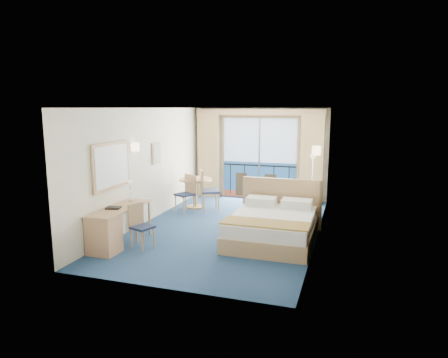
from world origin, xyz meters
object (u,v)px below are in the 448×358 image
bed (273,226)px  table_chair_b (187,191)px  floor_lamp (313,168)px  desk (108,230)px  armchair (297,201)px  nightstand (311,212)px  desk_chair (140,223)px  table_chair_a (207,188)px  round_table (195,186)px

bed → table_chair_b: bearing=147.6°
floor_lamp → desk: (-3.36, -4.56, -0.70)m
armchair → floor_lamp: size_ratio=0.51×
bed → floor_lamp: 3.14m
nightstand → table_chair_b: (-3.22, 0.08, 0.28)m
bed → nightstand: bearing=68.6°
desk_chair → table_chair_b: table_chair_b is taller
table_chair_b → bed: bearing=-5.2°
armchair → table_chair_a: table_chair_a is taller
floor_lamp → desk: 5.70m
floor_lamp → desk_chair: 5.11m
nightstand → armchair: (-0.41, 0.64, 0.07)m
floor_lamp → desk: size_ratio=0.92×
nightstand → table_chair_a: (-2.75, 0.29, 0.34)m
bed → table_chair_b: 3.09m
nightstand → round_table: round_table is taller
table_chair_a → nightstand: bearing=-123.9°
nightstand → table_chair_a: 2.79m
bed → desk_chair: 2.68m
desk → round_table: (0.31, 3.69, 0.19)m
bed → desk: (-2.87, -1.56, 0.10)m
nightstand → round_table: size_ratio=0.61×
floor_lamp → table_chair_b: size_ratio=1.51×
nightstand → bed: bearing=-111.4°
bed → desk_chair: bed is taller
floor_lamp → desk_chair: bearing=-124.7°
desk → table_chair_a: table_chair_a is taller
desk_chair → round_table: 3.30m
nightstand → desk: desk is taller
armchair → floor_lamp: (0.28, 0.77, 0.77)m
nightstand → floor_lamp: size_ratio=0.37×
nightstand → desk_chair: size_ratio=0.62×
table_chair_b → table_chair_a: bearing=51.8°
nightstand → round_table: bearing=170.2°
round_table → table_chair_a: 0.49m
nightstand → desk_chair: 4.09m
bed → table_chair_a: bed is taller
nightstand → round_table: (-3.17, 0.55, 0.33)m
nightstand → desk_chair: desk_chair is taller
round_table → table_chair_b: 0.48m
desk → table_chair_a: bearing=77.9°
table_chair_a → floor_lamp: bearing=-94.6°
bed → table_chair_a: 2.85m
bed → nightstand: (0.62, 1.58, -0.05)m
desk → round_table: size_ratio=1.81×
bed → armchair: bearing=84.7°
desk → table_chair_b: size_ratio=1.65×
bed → desk: bed is taller
table_chair_b → round_table: bearing=111.4°
desk_chair → round_table: size_ratio=0.98×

